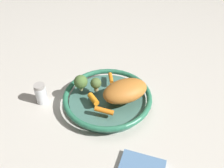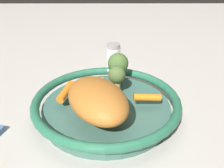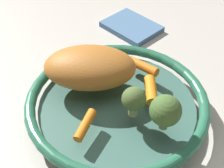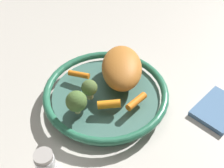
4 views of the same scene
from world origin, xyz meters
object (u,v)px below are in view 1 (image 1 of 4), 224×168
object	(u,v)px
roast_chicken_piece	(125,91)
broccoli_floret_edge	(81,82)
baby_carrot_center	(104,111)
broccoli_floret_large	(96,84)
baby_carrot_left	(93,99)
baby_carrot_right	(111,78)
salt_shaker	(41,94)
serving_bowl	(107,99)

from	to	relation	value
roast_chicken_piece	broccoli_floret_edge	bearing A→B (deg)	-15.11
broccoli_floret_edge	baby_carrot_center	bearing A→B (deg)	126.48
roast_chicken_piece	broccoli_floret_large	bearing A→B (deg)	-20.52
baby_carrot_left	baby_carrot_right	size ratio (longest dim) A/B	0.95
baby_carrot_center	baby_carrot_left	bearing A→B (deg)	-54.92
baby_carrot_center	baby_carrot_right	xyz separation A→B (m)	(-0.02, -0.18, -0.00)
broccoli_floret_large	salt_shaker	distance (m)	0.21
broccoli_floret_large	broccoli_floret_edge	bearing A→B (deg)	-4.11
roast_chicken_piece	broccoli_floret_large	size ratio (longest dim) A/B	3.01
roast_chicken_piece	baby_carrot_center	world-z (taller)	roast_chicken_piece
baby_carrot_left	broccoli_floret_large	size ratio (longest dim) A/B	1.01
baby_carrot_center	broccoli_floret_edge	distance (m)	0.15
serving_bowl	broccoli_floret_edge	xyz separation A→B (m)	(0.10, -0.03, 0.06)
baby_carrot_left	salt_shaker	distance (m)	0.21
baby_carrot_left	salt_shaker	bearing A→B (deg)	-14.46
broccoli_floret_large	broccoli_floret_edge	distance (m)	0.06
roast_chicken_piece	baby_carrot_right	world-z (taller)	roast_chicken_piece
baby_carrot_center	salt_shaker	xyz separation A→B (m)	(0.24, -0.11, -0.02)
baby_carrot_center	baby_carrot_right	distance (m)	0.18
broccoli_floret_large	roast_chicken_piece	bearing A→B (deg)	159.48
serving_bowl	roast_chicken_piece	distance (m)	0.09
serving_bowl	baby_carrot_left	size ratio (longest dim) A/B	5.87
broccoli_floret_edge	roast_chicken_piece	bearing A→B (deg)	164.89
broccoli_floret_edge	salt_shaker	distance (m)	0.16
serving_bowl	broccoli_floret_edge	distance (m)	0.12
baby_carrot_left	baby_carrot_right	distance (m)	0.14
roast_chicken_piece	salt_shaker	bearing A→B (deg)	-6.06
serving_bowl	broccoli_floret_large	distance (m)	0.07
baby_carrot_left	salt_shaker	size ratio (longest dim) A/B	0.68
baby_carrot_center	broccoli_floret_edge	world-z (taller)	broccoli_floret_edge
baby_carrot_left	baby_carrot_right	bearing A→B (deg)	-117.18
serving_bowl	baby_carrot_center	world-z (taller)	baby_carrot_center
baby_carrot_left	broccoli_floret_large	world-z (taller)	broccoli_floret_large
broccoli_floret_edge	salt_shaker	size ratio (longest dim) A/B	0.78
broccoli_floret_edge	salt_shaker	bearing A→B (deg)	3.88
serving_bowl	broccoli_floret_large	size ratio (longest dim) A/B	5.95
baby_carrot_left	roast_chicken_piece	bearing A→B (deg)	-170.85
baby_carrot_right	salt_shaker	bearing A→B (deg)	15.06
broccoli_floret_edge	baby_carrot_right	bearing A→B (deg)	-151.36
broccoli_floret_edge	salt_shaker	xyz separation A→B (m)	(0.15, 0.01, -0.05)
salt_shaker	baby_carrot_center	bearing A→B (deg)	155.81
serving_bowl	baby_carrot_right	xyz separation A→B (m)	(-0.01, -0.09, 0.03)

